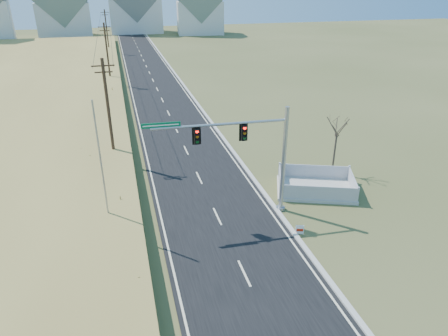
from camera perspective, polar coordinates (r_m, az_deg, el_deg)
ground at (r=24.03m, az=1.42°, el=-11.93°), size 260.00×260.00×0.00m
road at (r=70.07m, az=-10.45°, el=12.91°), size 8.00×180.00×0.06m
curb at (r=70.51m, az=-7.02°, el=13.26°), size 0.30×180.00×0.18m
utility_pole_near at (r=34.77m, az=-16.16°, el=7.82°), size 1.80×0.26×9.00m
utility_pole_mid at (r=64.10m, az=-16.33°, el=15.46°), size 1.80×0.26×9.00m
utility_pole_far at (r=93.85m, az=-16.40°, el=18.28°), size 1.80×0.26×9.00m
condo_nnw at (r=127.17m, az=-22.05°, el=20.15°), size 14.93×11.17×17.03m
condo_n at (r=130.73m, az=-12.62°, el=21.67°), size 15.27×10.20×18.54m
condo_ne at (r=125.20m, az=-3.49°, el=21.69°), size 14.12×10.51×16.52m
traffic_signal_mast at (r=25.69m, az=4.70°, el=2.30°), size 9.32×0.83×7.42m
fence_enclosure at (r=31.10m, az=12.92°, el=-2.72°), size 6.75×5.71×1.30m
open_sign at (r=25.74m, az=10.77°, el=-8.67°), size 0.51×0.20×0.65m
flagpole at (r=25.24m, az=-16.80°, el=-2.01°), size 0.39×0.39×8.56m
bare_tree at (r=32.94m, az=15.96°, el=5.86°), size 1.93×1.93×5.12m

